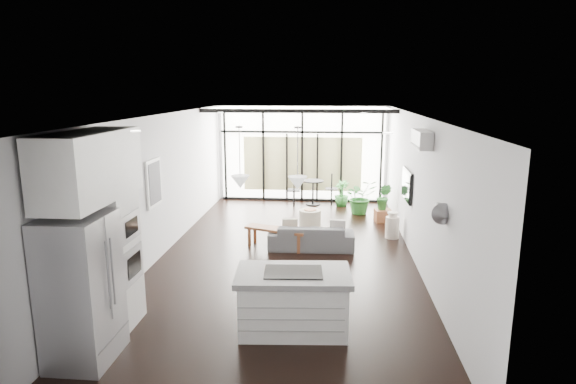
% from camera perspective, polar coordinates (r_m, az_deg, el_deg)
% --- Properties ---
extents(floor, '(5.00, 10.00, 0.00)m').
position_cam_1_polar(floor, '(9.74, -0.16, -7.58)').
color(floor, black).
rests_on(floor, ground).
extents(ceiling, '(5.00, 10.00, 0.00)m').
position_cam_1_polar(ceiling, '(9.18, -0.17, 9.10)').
color(ceiling, white).
rests_on(ceiling, ground).
extents(wall_left, '(0.02, 10.00, 2.80)m').
position_cam_1_polar(wall_left, '(9.90, -14.72, 0.76)').
color(wall_left, silver).
rests_on(wall_left, ground).
extents(wall_right, '(0.02, 10.00, 2.80)m').
position_cam_1_polar(wall_right, '(9.46, 15.09, 0.22)').
color(wall_right, silver).
rests_on(wall_right, ground).
extents(wall_back, '(5.00, 0.02, 2.80)m').
position_cam_1_polar(wall_back, '(14.28, 1.71, 4.56)').
color(wall_back, silver).
rests_on(wall_back, ground).
extents(wall_front, '(5.00, 0.02, 2.80)m').
position_cam_1_polar(wall_front, '(4.62, -6.10, -12.10)').
color(wall_front, silver).
rests_on(wall_front, ground).
extents(glazing, '(5.00, 0.20, 2.80)m').
position_cam_1_polar(glazing, '(14.16, 1.68, 4.49)').
color(glazing, black).
rests_on(glazing, ground).
extents(skylight, '(4.70, 1.90, 0.06)m').
position_cam_1_polar(skylight, '(13.16, 1.48, 9.90)').
color(skylight, white).
rests_on(skylight, ceiling).
extents(neighbour_building, '(3.50, 0.02, 1.60)m').
position_cam_1_polar(neighbour_building, '(14.27, 1.69, 3.34)').
color(neighbour_building, beige).
rests_on(neighbour_building, ground).
extents(island, '(1.62, 1.04, 0.85)m').
position_cam_1_polar(island, '(6.78, 0.62, -12.83)').
color(island, silver).
rests_on(island, floor).
extents(cooktop, '(0.82, 0.58, 0.01)m').
position_cam_1_polar(cooktop, '(6.61, 0.63, -9.44)').
color(cooktop, black).
rests_on(cooktop, island).
extents(fridge, '(0.71, 0.89, 1.83)m').
position_cam_1_polar(fridge, '(6.42, -23.28, -10.57)').
color(fridge, '#A1A1A6').
rests_on(fridge, floor).
extents(appliance_column, '(0.69, 0.73, 2.68)m').
position_cam_1_polar(appliance_column, '(7.08, -20.73, -4.67)').
color(appliance_column, silver).
rests_on(appliance_column, floor).
extents(upper_cabinets, '(0.62, 1.75, 0.86)m').
position_cam_1_polar(upper_cabinets, '(6.43, -22.47, 2.82)').
color(upper_cabinets, silver).
rests_on(upper_cabinets, wall_left).
extents(pendant_left, '(0.26, 0.26, 0.18)m').
position_cam_1_polar(pendant_left, '(6.72, -5.69, 1.20)').
color(pendant_left, white).
rests_on(pendant_left, ceiling).
extents(pendant_right, '(0.26, 0.26, 0.18)m').
position_cam_1_polar(pendant_right, '(6.61, 1.14, 1.08)').
color(pendant_right, white).
rests_on(pendant_right, ceiling).
extents(sofa, '(1.79, 0.57, 0.70)m').
position_cam_1_polar(sofa, '(10.08, 2.76, -4.82)').
color(sofa, '#4B4B4D').
rests_on(sofa, floor).
extents(console_bench, '(1.38, 0.76, 0.43)m').
position_cam_1_polar(console_bench, '(10.14, -1.42, -5.48)').
color(console_bench, brown).
rests_on(console_bench, floor).
extents(pouf, '(0.65, 0.65, 0.42)m').
position_cam_1_polar(pouf, '(11.67, 2.63, -3.15)').
color(pouf, beige).
rests_on(pouf, floor).
extents(crate, '(0.45, 0.45, 0.31)m').
position_cam_1_polar(crate, '(12.37, 11.20, -2.76)').
color(crate, brown).
rests_on(crate, floor).
extents(plant_tall, '(1.12, 1.17, 0.73)m').
position_cam_1_polar(plant_tall, '(12.99, 8.56, -0.98)').
color(plant_tall, '#286B27').
rests_on(plant_tall, floor).
extents(plant_med, '(0.70, 0.84, 0.41)m').
position_cam_1_polar(plant_med, '(13.78, 6.36, -0.84)').
color(plant_med, '#286B27').
rests_on(plant_med, floor).
extents(plant_crate, '(0.57, 0.76, 0.30)m').
position_cam_1_polar(plant_crate, '(12.30, 11.26, -1.40)').
color(plant_crate, '#286B27').
rests_on(plant_crate, crate).
extents(milk_can, '(0.31, 0.31, 0.60)m').
position_cam_1_polar(milk_can, '(11.03, 12.27, -3.83)').
color(milk_can, beige).
rests_on(milk_can, floor).
extents(bistro_set, '(1.42, 0.83, 0.64)m').
position_cam_1_polar(bistro_set, '(13.85, 2.97, -0.23)').
color(bistro_set, black).
rests_on(bistro_set, floor).
extents(tv, '(0.05, 1.10, 0.65)m').
position_cam_1_polar(tv, '(10.44, 13.93, 0.82)').
color(tv, black).
rests_on(tv, wall_right).
extents(ac_unit, '(0.22, 0.90, 0.30)m').
position_cam_1_polar(ac_unit, '(8.50, 15.58, 6.05)').
color(ac_unit, silver).
rests_on(ac_unit, wall_right).
extents(framed_art, '(0.04, 0.70, 0.90)m').
position_cam_1_polar(framed_art, '(9.41, -15.62, 1.05)').
color(framed_art, black).
rests_on(framed_art, wall_left).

